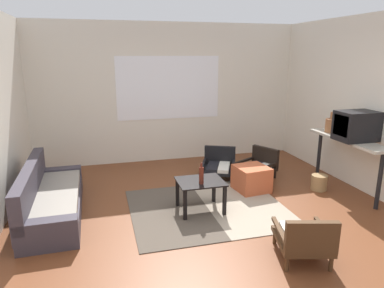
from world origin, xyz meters
The scene contains 14 objects.
ground_plane centered at (0.00, 0.00, 0.00)m, with size 7.80×7.80×0.00m, color brown.
far_wall_with_window centered at (0.00, 3.06, 1.35)m, with size 5.60×0.13×2.70m.
area_rug centered at (0.04, 0.53, 0.01)m, with size 2.14×1.84×0.01m.
couch centered at (-2.07, 0.91, 0.22)m, with size 0.71×2.04×0.69m.
coffee_table centered at (-0.08, 0.50, 0.35)m, with size 0.62×0.53×0.44m.
armchair_by_window centered at (0.63, 1.77, 0.22)m, with size 0.75×0.77×0.50m.
armchair_striped_foreground centered at (0.62, -0.93, 0.26)m, with size 0.67×0.73×0.55m.
armchair_corner centered at (1.26, 1.51, 0.23)m, with size 0.81×0.77×0.51m.
ottoman_orange centered at (0.91, 0.99, 0.20)m, with size 0.49×0.49×0.40m, color #BC5633.
console_shelf centered at (2.32, 0.60, 0.75)m, with size 0.37×1.50×0.86m.
crt_television centered at (2.31, 0.47, 1.08)m, with size 0.56×0.41×0.44m.
clay_vase centered at (2.32, 1.04, 0.98)m, with size 0.21×0.21×0.34m.
glass_bottle centered at (-0.10, 0.39, 0.56)m, with size 0.06×0.06×0.29m.
wicker_basket centered at (1.97, 0.74, 0.12)m, with size 0.25×0.25×0.24m, color #9E7A4C.
Camera 1 is at (-1.35, -3.77, 2.12)m, focal length 32.61 mm.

